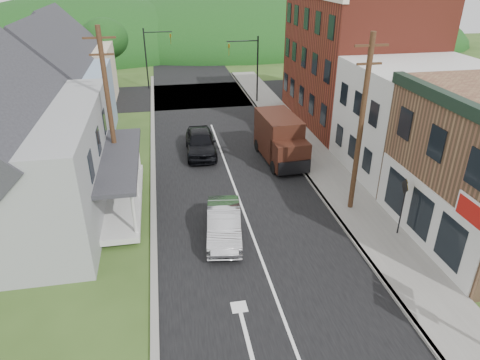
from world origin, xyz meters
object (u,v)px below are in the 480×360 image
silver_sedan (224,224)px  warning_sign (403,199)px  dark_sedan (200,142)px  delivery_van (280,139)px

silver_sedan → warning_sign: warning_sign is taller
dark_sedan → warning_sign: size_ratio=1.68×
delivery_van → warning_sign: 10.06m
delivery_van → warning_sign: warning_sign is taller
silver_sedan → delivery_van: bearing=66.5°
delivery_van → warning_sign: (3.18, -9.53, 0.51)m
dark_sedan → warning_sign: warning_sign is taller
dark_sedan → delivery_van: bearing=-19.9°
dark_sedan → silver_sedan: bearing=-87.4°
silver_sedan → dark_sedan: size_ratio=0.90×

